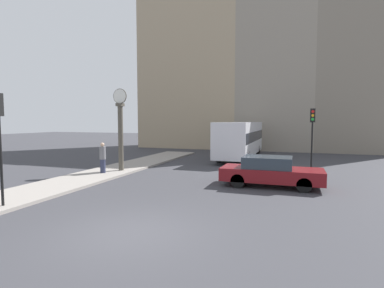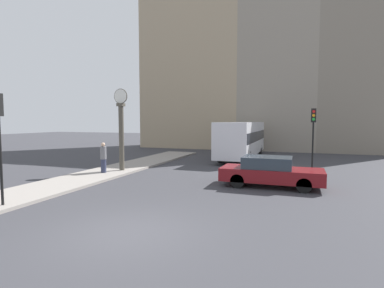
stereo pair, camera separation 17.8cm
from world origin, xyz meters
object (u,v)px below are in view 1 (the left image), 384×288
pedestrian_grey_jacket (103,158)px  sedan_car (270,171)px  street_clock (121,129)px  bus_distant (241,138)px  traffic_light_far (312,128)px

pedestrian_grey_jacket → sedan_car: bearing=0.2°
street_clock → pedestrian_grey_jacket: size_ratio=2.82×
bus_distant → sedan_car: bearing=-72.6°
sedan_car → street_clock: bearing=172.9°
sedan_car → street_clock: (-8.57, 1.06, 1.81)m
bus_distant → street_clock: bearing=-121.3°
traffic_light_far → bus_distant: bearing=129.1°
bus_distant → traffic_light_far: 8.08m
sedan_car → bus_distant: bus_distant is taller
traffic_light_far → pedestrian_grey_jacket: 11.72m
traffic_light_far → pedestrian_grey_jacket: (-10.96, -3.81, -1.67)m
bus_distant → street_clock: (-5.43, -8.94, 0.85)m
street_clock → pedestrian_grey_jacket: (-0.48, -1.10, -1.54)m
street_clock → pedestrian_grey_jacket: 1.95m
sedan_car → bus_distant: (-3.14, 10.00, 0.96)m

